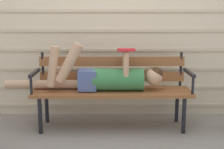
# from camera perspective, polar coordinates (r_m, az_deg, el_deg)

# --- Properties ---
(ground_plane) EXTENTS (12.00, 12.00, 0.00)m
(ground_plane) POSITION_cam_1_polar(r_m,az_deg,el_deg) (3.40, 0.01, -10.82)
(ground_plane) COLOR gray
(house_siding) EXTENTS (4.58, 0.08, 2.15)m
(house_siding) POSITION_cam_1_polar(r_m,az_deg,el_deg) (3.82, -0.04, 8.23)
(house_siding) COLOR beige
(house_siding) RESTS_ON ground
(park_bench) EXTENTS (1.76, 0.46, 0.84)m
(park_bench) POSITION_cam_1_polar(r_m,az_deg,el_deg) (3.47, -0.01, -2.02)
(park_bench) COLOR brown
(park_bench) RESTS_ON ground
(reclining_person) EXTENTS (1.77, 0.26, 0.55)m
(reclining_person) POSITION_cam_1_polar(r_m,az_deg,el_deg) (3.38, -1.42, -0.42)
(reclining_person) COLOR #33703D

